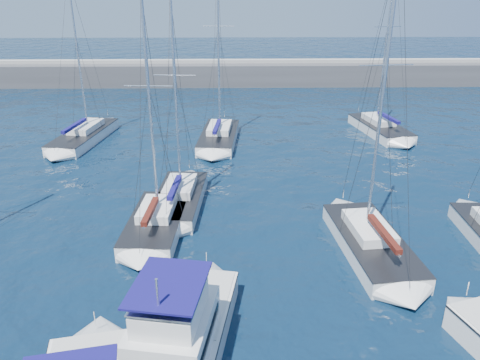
{
  "coord_description": "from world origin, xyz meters",
  "views": [
    {
      "loc": [
        0.93,
        -16.15,
        14.12
      ],
      "look_at": [
        1.43,
        9.57,
        3.0
      ],
      "focal_mm": 35.0,
      "sensor_mm": 36.0,
      "label": 1
    }
  ],
  "objects_px": {
    "motor_yacht_stbd_inner": "(180,337)",
    "sailboat_back_b": "(219,137)",
    "sailboat_mid_b": "(156,223)",
    "sailboat_mid_d": "(371,243)",
    "sailboat_back_a": "(84,136)",
    "sailboat_mid_c": "(179,199)",
    "sailboat_back_c": "(380,128)"
  },
  "relations": [
    {
      "from": "motor_yacht_stbd_inner",
      "to": "sailboat_back_b",
      "type": "xyz_separation_m",
      "value": [
        0.95,
        27.24,
        -0.6
      ]
    },
    {
      "from": "sailboat_mid_b",
      "to": "sailboat_mid_d",
      "type": "bearing_deg",
      "value": -8.28
    },
    {
      "from": "motor_yacht_stbd_inner",
      "to": "sailboat_mid_d",
      "type": "relative_size",
      "value": 0.54
    },
    {
      "from": "motor_yacht_stbd_inner",
      "to": "sailboat_mid_b",
      "type": "height_order",
      "value": "sailboat_mid_b"
    },
    {
      "from": "sailboat_mid_b",
      "to": "sailboat_mid_d",
      "type": "xyz_separation_m",
      "value": [
        12.34,
        -2.56,
        0.01
      ]
    },
    {
      "from": "sailboat_mid_b",
      "to": "sailboat_back_a",
      "type": "bearing_deg",
      "value": 121.63
    },
    {
      "from": "motor_yacht_stbd_inner",
      "to": "sailboat_back_a",
      "type": "height_order",
      "value": "sailboat_back_a"
    },
    {
      "from": "motor_yacht_stbd_inner",
      "to": "sailboat_back_a",
      "type": "distance_m",
      "value": 30.19
    },
    {
      "from": "sailboat_mid_c",
      "to": "sailboat_back_a",
      "type": "height_order",
      "value": "sailboat_back_a"
    },
    {
      "from": "motor_yacht_stbd_inner",
      "to": "sailboat_mid_c",
      "type": "xyz_separation_m",
      "value": [
        -1.42,
        13.88,
        -0.61
      ]
    },
    {
      "from": "sailboat_mid_b",
      "to": "sailboat_back_a",
      "type": "distance_m",
      "value": 19.59
    },
    {
      "from": "sailboat_mid_b",
      "to": "sailboat_mid_c",
      "type": "height_order",
      "value": "sailboat_mid_b"
    },
    {
      "from": "sailboat_mid_c",
      "to": "sailboat_back_b",
      "type": "xyz_separation_m",
      "value": [
        2.38,
        13.35,
        0.01
      ]
    },
    {
      "from": "sailboat_mid_c",
      "to": "sailboat_back_b",
      "type": "relative_size",
      "value": 0.83
    },
    {
      "from": "sailboat_mid_c",
      "to": "sailboat_back_c",
      "type": "xyz_separation_m",
      "value": [
        18.24,
        15.84,
        0.02
      ]
    },
    {
      "from": "motor_yacht_stbd_inner",
      "to": "sailboat_mid_c",
      "type": "distance_m",
      "value": 13.97
    },
    {
      "from": "sailboat_mid_b",
      "to": "sailboat_mid_d",
      "type": "distance_m",
      "value": 12.6
    },
    {
      "from": "sailboat_mid_d",
      "to": "sailboat_back_c",
      "type": "bearing_deg",
      "value": 66.71
    },
    {
      "from": "motor_yacht_stbd_inner",
      "to": "sailboat_back_c",
      "type": "bearing_deg",
      "value": 70.1
    },
    {
      "from": "motor_yacht_stbd_inner",
      "to": "sailboat_back_b",
      "type": "distance_m",
      "value": 27.26
    },
    {
      "from": "motor_yacht_stbd_inner",
      "to": "sailboat_mid_d",
      "type": "height_order",
      "value": "sailboat_mid_d"
    },
    {
      "from": "motor_yacht_stbd_inner",
      "to": "sailboat_back_c",
      "type": "relative_size",
      "value": 0.55
    },
    {
      "from": "sailboat_mid_b",
      "to": "sailboat_back_c",
      "type": "bearing_deg",
      "value": 48.26
    },
    {
      "from": "sailboat_mid_b",
      "to": "sailboat_mid_d",
      "type": "height_order",
      "value": "sailboat_mid_d"
    },
    {
      "from": "sailboat_back_a",
      "to": "sailboat_back_c",
      "type": "distance_m",
      "value": 28.62
    },
    {
      "from": "sailboat_mid_d",
      "to": "sailboat_back_a",
      "type": "xyz_separation_m",
      "value": [
        -21.6,
        19.83,
        -0.02
      ]
    },
    {
      "from": "sailboat_back_a",
      "to": "sailboat_mid_b",
      "type": "bearing_deg",
      "value": -52.17
    },
    {
      "from": "sailboat_mid_b",
      "to": "sailboat_back_b",
      "type": "distance_m",
      "value": 17.05
    },
    {
      "from": "sailboat_back_a",
      "to": "sailboat_back_c",
      "type": "relative_size",
      "value": 0.93
    },
    {
      "from": "motor_yacht_stbd_inner",
      "to": "sailboat_mid_c",
      "type": "relative_size",
      "value": 0.65
    },
    {
      "from": "sailboat_mid_c",
      "to": "sailboat_back_a",
      "type": "distance_m",
      "value": 17.33
    },
    {
      "from": "sailboat_back_a",
      "to": "sailboat_back_b",
      "type": "distance_m",
      "value": 12.7
    }
  ]
}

